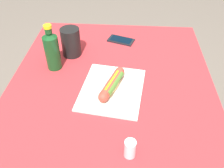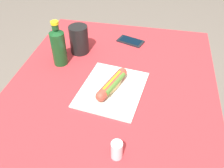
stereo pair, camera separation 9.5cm
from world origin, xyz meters
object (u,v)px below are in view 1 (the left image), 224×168
Objects in this scene: cell_phone at (121,40)px; salt_shaker at (130,149)px; soda_bottle at (52,50)px; hot_dog at (112,84)px; drinking_cup at (71,42)px.

cell_phone is 0.68m from salt_shaker.
cell_phone is at bearing -175.31° from salt_shaker.
hot_dog is at bearing 63.61° from soda_bottle.
soda_bottle reaches higher than drinking_cup.
hot_dog is 0.38m from cell_phone.
hot_dog is 1.34× the size of cell_phone.
cell_phone is 0.39m from soda_bottle.
hot_dog is at bearing 41.05° from drinking_cup.
drinking_cup is 0.61m from salt_shaker.
salt_shaker is (0.29, 0.07, 0.00)m from hot_dog.
soda_bottle is 0.55m from salt_shaker.
drinking_cup reaches higher than cell_phone.
soda_bottle reaches higher than salt_shaker.
soda_bottle is 1.54× the size of drinking_cup.
hot_dog is 3.07× the size of salt_shaker.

